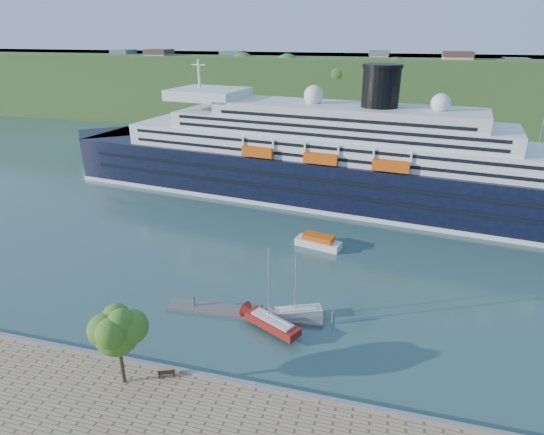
% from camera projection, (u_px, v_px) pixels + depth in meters
% --- Properties ---
extents(ground, '(400.00, 400.00, 0.00)m').
position_uv_depth(ground, '(185.00, 378.00, 45.80)').
color(ground, '#315753').
rests_on(ground, ground).
extents(far_hillside, '(400.00, 50.00, 24.00)m').
position_uv_depth(far_hillside, '(350.00, 90.00, 170.62)').
color(far_hillside, '#345923').
rests_on(far_hillside, ground).
extents(quay_coping, '(220.00, 0.50, 0.30)m').
position_uv_depth(quay_coping, '(184.00, 371.00, 45.18)').
color(quay_coping, slate).
rests_on(quay_coping, promenade).
extents(cruise_ship, '(121.94, 32.98, 27.10)m').
position_uv_depth(cruise_ship, '(312.00, 133.00, 90.48)').
color(cruise_ship, black).
rests_on(cruise_ship, ground).
extents(park_bench, '(1.81, 1.27, 1.07)m').
position_uv_depth(park_bench, '(167.00, 372.00, 44.46)').
color(park_bench, '#4E2616').
rests_on(park_bench, promenade).
extents(promenade_tree, '(5.48, 5.48, 9.07)m').
position_uv_depth(promenade_tree, '(118.00, 343.00, 42.29)').
color(promenade_tree, '#37631A').
rests_on(promenade_tree, promenade).
extents(floating_pontoon, '(19.69, 3.83, 0.43)m').
position_uv_depth(floating_pontoon, '(244.00, 312.00, 56.15)').
color(floating_pontoon, '#655F5A').
rests_on(floating_pontoon, ground).
extents(sailboat_red, '(7.97, 5.44, 10.10)m').
position_uv_depth(sailboat_red, '(272.00, 294.00, 51.15)').
color(sailboat_red, maroon).
rests_on(sailboat_red, ground).
extents(sailboat_white_far, '(6.49, 4.14, 8.16)m').
position_uv_depth(sailboat_white_far, '(299.00, 288.00, 54.04)').
color(sailboat_white_far, silver).
rests_on(sailboat_white_far, ground).
extents(tender_launch, '(7.86, 4.24, 2.06)m').
position_uv_depth(tender_launch, '(318.00, 241.00, 73.35)').
color(tender_launch, '#DC4F0C').
rests_on(tender_launch, ground).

